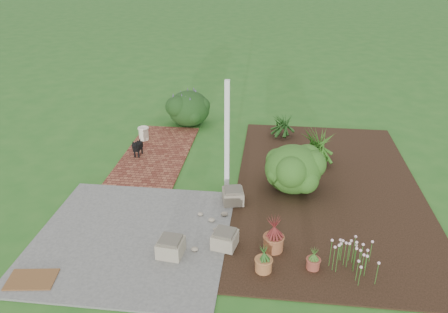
# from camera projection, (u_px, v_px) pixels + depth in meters

# --- Properties ---
(ground) EXTENTS (80.00, 80.00, 0.00)m
(ground) POSITION_uv_depth(u_px,v_px,m) (213.00, 193.00, 9.45)
(ground) COLOR #276620
(ground) RESTS_ON ground
(concrete_patio) EXTENTS (3.50, 3.50, 0.04)m
(concrete_patio) POSITION_uv_depth(u_px,v_px,m) (132.00, 237.00, 8.01)
(concrete_patio) COLOR #5C5C5A
(concrete_patio) RESTS_ON ground
(brick_path) EXTENTS (1.60, 3.50, 0.04)m
(brick_path) POSITION_uv_depth(u_px,v_px,m) (157.00, 153.00, 11.18)
(brick_path) COLOR maroon
(brick_path) RESTS_ON ground
(garden_bed) EXTENTS (4.00, 7.00, 0.03)m
(garden_bed) POSITION_uv_depth(u_px,v_px,m) (328.00, 188.00, 9.62)
(garden_bed) COLOR black
(garden_bed) RESTS_ON ground
(veranda_post) EXTENTS (0.10, 0.10, 2.50)m
(veranda_post) POSITION_uv_depth(u_px,v_px,m) (227.00, 139.00, 8.95)
(veranda_post) COLOR white
(veranda_post) RESTS_ON ground
(stone_trough_near) EXTENTS (0.48, 0.48, 0.27)m
(stone_trough_near) POSITION_uv_depth(u_px,v_px,m) (225.00, 240.00, 7.68)
(stone_trough_near) COLOR gray
(stone_trough_near) RESTS_ON concrete_patio
(stone_trough_mid) EXTENTS (0.46, 0.46, 0.28)m
(stone_trough_mid) POSITION_uv_depth(u_px,v_px,m) (171.00, 247.00, 7.48)
(stone_trough_mid) COLOR gray
(stone_trough_mid) RESTS_ON concrete_patio
(stone_trough_far) EXTENTS (0.49, 0.49, 0.28)m
(stone_trough_far) POSITION_uv_depth(u_px,v_px,m) (233.00, 196.00, 8.98)
(stone_trough_far) COLOR #7D6D5C
(stone_trough_far) RESTS_ON concrete_patio
(coir_doormat) EXTENTS (0.81, 0.58, 0.02)m
(coir_doormat) POSITION_uv_depth(u_px,v_px,m) (32.00, 279.00, 6.96)
(coir_doormat) COLOR brown
(coir_doormat) RESTS_ON concrete_patio
(black_dog) EXTENTS (0.17, 0.51, 0.44)m
(black_dog) POSITION_uv_depth(u_px,v_px,m) (137.00, 147.00, 10.88)
(black_dog) COLOR black
(black_dog) RESTS_ON brick_path
(cream_ceramic_urn) EXTENTS (0.34, 0.34, 0.35)m
(cream_ceramic_urn) POSITION_uv_depth(u_px,v_px,m) (144.00, 134.00, 11.83)
(cream_ceramic_urn) COLOR #EEE0C4
(cream_ceramic_urn) RESTS_ON brick_path
(evergreen_shrub) EXTENTS (1.22, 1.22, 1.03)m
(evergreen_shrub) POSITION_uv_depth(u_px,v_px,m) (293.00, 168.00, 9.33)
(evergreen_shrub) COLOR #194011
(evergreen_shrub) RESTS_ON garden_bed
(agapanthus_clump_back) EXTENTS (1.30, 1.30, 1.03)m
(agapanthus_clump_back) POSITION_uv_depth(u_px,v_px,m) (316.00, 143.00, 10.46)
(agapanthus_clump_back) COLOR #12430E
(agapanthus_clump_back) RESTS_ON garden_bed
(agapanthus_clump_front) EXTENTS (1.15, 1.15, 0.82)m
(agapanthus_clump_front) POSITION_uv_depth(u_px,v_px,m) (283.00, 123.00, 11.93)
(agapanthus_clump_front) COLOR #0E3A15
(agapanthus_clump_front) RESTS_ON garden_bed
(pink_flower_patch) EXTENTS (1.08, 1.08, 0.55)m
(pink_flower_patch) POSITION_uv_depth(u_px,v_px,m) (355.00, 260.00, 7.00)
(pink_flower_patch) COLOR #113D0F
(pink_flower_patch) RESTS_ON garden_bed
(terracotta_pot_bronze) EXTENTS (0.35, 0.35, 0.28)m
(terracotta_pot_bronze) POSITION_uv_depth(u_px,v_px,m) (273.00, 243.00, 7.61)
(terracotta_pot_bronze) COLOR #975733
(terracotta_pot_bronze) RESTS_ON garden_bed
(terracotta_pot_small_left) EXTENTS (0.29, 0.29, 0.18)m
(terracotta_pot_small_left) POSITION_uv_depth(u_px,v_px,m) (313.00, 264.00, 7.19)
(terracotta_pot_small_left) COLOR brown
(terracotta_pot_small_left) RESTS_ON garden_bed
(terracotta_pot_small_right) EXTENTS (0.34, 0.34, 0.23)m
(terracotta_pot_small_right) POSITION_uv_depth(u_px,v_px,m) (264.00, 265.00, 7.13)
(terracotta_pot_small_right) COLOR #A76738
(terracotta_pot_small_right) RESTS_ON garden_bed
(purple_flowering_bush) EXTENTS (1.56, 1.56, 1.04)m
(purple_flowering_bush) POSITION_uv_depth(u_px,v_px,m) (189.00, 108.00, 12.80)
(purple_flowering_bush) COLOR black
(purple_flowering_bush) RESTS_ON ground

